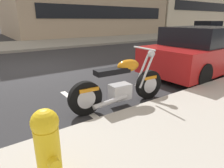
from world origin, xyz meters
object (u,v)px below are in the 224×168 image
object	(u,v)px
parked_car_behind_motorcycle	(202,51)
car_opposite_curb	(207,30)
fire_hydrant	(48,147)
parked_motorcycle	(121,85)

from	to	relation	value
parked_car_behind_motorcycle	car_opposite_curb	size ratio (longest dim) A/B	1.00
car_opposite_curb	fire_hydrant	size ratio (longest dim) A/B	5.34
parked_motorcycle	parked_car_behind_motorcycle	distance (m)	3.68
parked_motorcycle	parked_car_behind_motorcycle	size ratio (longest dim) A/B	0.50
parked_car_behind_motorcycle	fire_hydrant	bearing A→B (deg)	-163.53
parked_motorcycle	car_opposite_curb	bearing A→B (deg)	28.97
car_opposite_curb	parked_motorcycle	bearing A→B (deg)	28.56
car_opposite_curb	parked_car_behind_motorcycle	bearing A→B (deg)	32.67
parked_car_behind_motorcycle	car_opposite_curb	distance (m)	14.48
parked_car_behind_motorcycle	fire_hydrant	distance (m)	5.75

